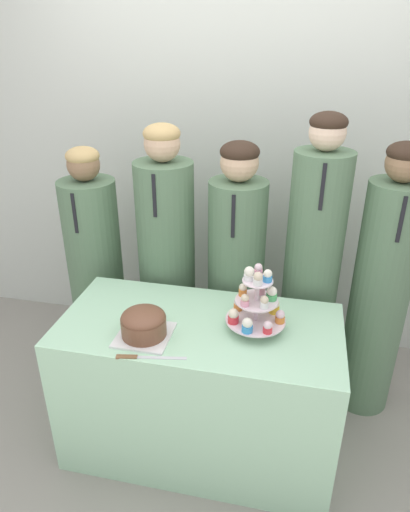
{
  "coord_description": "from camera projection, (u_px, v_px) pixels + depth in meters",
  "views": [
    {
      "loc": [
        0.4,
        -1.37,
        1.93
      ],
      "look_at": [
        0.02,
        0.34,
        1.08
      ],
      "focal_mm": 32.0,
      "sensor_mm": 36.0,
      "label": 1
    }
  ],
  "objects": [
    {
      "name": "student_0",
      "position": [
        96.0,
        272.0,
        2.71
      ],
      "size": [
        0.32,
        0.32,
        1.4
      ],
      "color": "#567556",
      "rests_on": "ground_plane"
    },
    {
      "name": "cupcake_stand",
      "position": [
        257.0,
        302.0,
        1.97
      ],
      "size": [
        0.27,
        0.27,
        0.31
      ],
      "color": "silver",
      "rests_on": "table"
    },
    {
      "name": "student_3",
      "position": [
        311.0,
        277.0,
        2.42
      ],
      "size": [
        0.29,
        0.3,
        1.62
      ],
      "color": "#567556",
      "rests_on": "ground_plane"
    },
    {
      "name": "student_4",
      "position": [
        380.0,
        293.0,
        2.38
      ],
      "size": [
        0.29,
        0.3,
        1.5
      ],
      "color": "#567556",
      "rests_on": "ground_plane"
    },
    {
      "name": "student_1",
      "position": [
        167.0,
        269.0,
        2.59
      ],
      "size": [
        0.32,
        0.32,
        1.54
      ],
      "color": "#567556",
      "rests_on": "ground_plane"
    },
    {
      "name": "cake_knife",
      "position": [
        139.0,
        357.0,
        1.85
      ],
      "size": [
        0.29,
        0.07,
        0.01
      ],
      "rotation": [
        0.0,
        0.0,
        0.18
      ],
      "color": "silver",
      "rests_on": "table"
    },
    {
      "name": "wall_back",
      "position": [
        240.0,
        140.0,
        2.78
      ],
      "size": [
        9.0,
        0.06,
        2.7
      ],
      "color": "silver",
      "rests_on": "ground_plane"
    },
    {
      "name": "table",
      "position": [
        200.0,
        387.0,
        2.24
      ],
      "size": [
        1.29,
        0.63,
        0.75
      ],
      "color": "#A8DBB2",
      "rests_on": "ground_plane"
    },
    {
      "name": "ground_plane",
      "position": [
        185.0,
        494.0,
        2.13
      ],
      "size": [
        16.0,
        16.0,
        0.0
      ],
      "primitive_type": "plane",
      "color": "gray"
    },
    {
      "name": "student_2",
      "position": [
        236.0,
        281.0,
        2.53
      ],
      "size": [
        0.31,
        0.31,
        1.47
      ],
      "color": "#567556",
      "rests_on": "ground_plane"
    },
    {
      "name": "round_cake",
      "position": [
        144.0,
        323.0,
        1.96
      ],
      "size": [
        0.23,
        0.23,
        0.13
      ],
      "color": "white",
      "rests_on": "table"
    }
  ]
}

